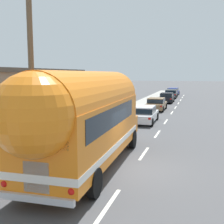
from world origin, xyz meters
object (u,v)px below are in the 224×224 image
car_lead (144,114)px  car_fourth (171,93)px  painted_bus (85,116)px  car_second (156,104)px  car_third (167,97)px  utility_pole (31,64)px  car_fifth (173,91)px

car_lead → car_fourth: (-0.14, 25.28, 0.00)m
painted_bus → car_second: 20.88m
car_third → car_fourth: 8.18m
car_lead → car_second: size_ratio=1.04×
utility_pole → car_second: (2.57, 20.48, -3.69)m
car_third → car_fifth: bearing=91.2°
car_second → car_fourth: bearing=89.8°
painted_bus → car_third: bearing=89.6°
car_fifth → painted_bus: bearing=-89.8°
painted_bus → car_second: size_ratio=2.44×
utility_pole → car_fourth: (2.63, 37.42, -3.68)m
car_lead → car_third: bearing=89.9°
car_third → car_fifth: size_ratio=0.96×
car_fifth → car_second: bearing=-89.8°
car_lead → car_second: same height
car_second → car_fifth: same height
car_second → car_third: bearing=88.6°
car_lead → painted_bus: bearing=-90.8°
car_fourth → painted_bus: bearing=-90.0°
painted_bus → car_third: size_ratio=2.41×
car_fourth → car_fifth: (-0.15, 5.92, 0.05)m
car_second → car_third: (0.22, 8.75, 0.00)m
car_third → utility_pole: bearing=-95.4°
painted_bus → car_lead: size_ratio=2.34×
utility_pole → car_fifth: size_ratio=1.78×
car_third → car_fourth: (-0.16, 8.18, 0.01)m
car_lead → car_third: (0.02, 17.10, -0.00)m
utility_pole → car_lead: utility_pole is taller
car_lead → car_fourth: 25.28m
painted_bus → car_second: bearing=90.1°
painted_bus → car_third: painted_bus is taller
car_lead → car_fifth: bearing=90.5°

